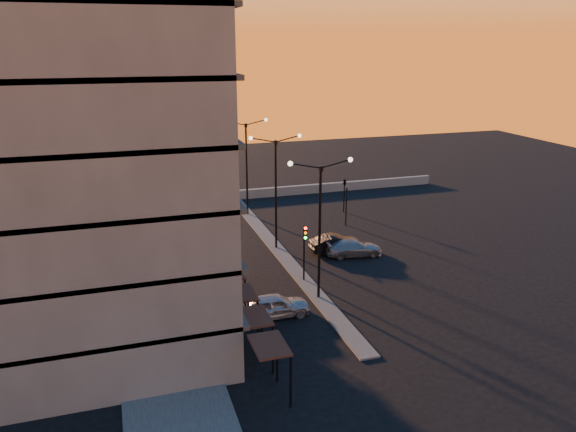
{
  "coord_description": "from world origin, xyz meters",
  "views": [
    {
      "loc": [
        -12.37,
        -32.11,
        16.46
      ],
      "look_at": [
        -0.59,
        4.9,
        4.4
      ],
      "focal_mm": 35.0,
      "sensor_mm": 36.0,
      "label": 1
    }
  ],
  "objects_px": {
    "streetlamp_mid": "(276,183)",
    "car_sedan": "(336,243)",
    "traffic_light_main": "(305,244)",
    "car_hatchback": "(275,306)",
    "car_wagon": "(354,248)"
  },
  "relations": [
    {
      "from": "traffic_light_main",
      "to": "car_wagon",
      "type": "distance_m",
      "value": 6.98
    },
    {
      "from": "car_wagon",
      "to": "car_sedan",
      "type": "bearing_deg",
      "value": 47.03
    },
    {
      "from": "car_sedan",
      "to": "car_wagon",
      "type": "distance_m",
      "value": 1.6
    },
    {
      "from": "car_hatchback",
      "to": "car_wagon",
      "type": "distance_m",
      "value": 12.15
    },
    {
      "from": "traffic_light_main",
      "to": "car_hatchback",
      "type": "bearing_deg",
      "value": -128.03
    },
    {
      "from": "car_hatchback",
      "to": "car_wagon",
      "type": "xyz_separation_m",
      "value": [
        8.98,
        8.18,
        -0.08
      ]
    },
    {
      "from": "car_hatchback",
      "to": "car_sedan",
      "type": "bearing_deg",
      "value": -40.79
    },
    {
      "from": "car_wagon",
      "to": "streetlamp_mid",
      "type": "bearing_deg",
      "value": 65.39
    },
    {
      "from": "traffic_light_main",
      "to": "car_sedan",
      "type": "height_order",
      "value": "traffic_light_main"
    },
    {
      "from": "streetlamp_mid",
      "to": "car_sedan",
      "type": "distance_m",
      "value": 6.97
    },
    {
      "from": "streetlamp_mid",
      "to": "car_sedan",
      "type": "xyz_separation_m",
      "value": [
        4.46,
        -2.19,
        -4.88
      ]
    },
    {
      "from": "car_hatchback",
      "to": "traffic_light_main",
      "type": "bearing_deg",
      "value": -38.59
    },
    {
      "from": "car_sedan",
      "to": "traffic_light_main",
      "type": "bearing_deg",
      "value": 138.97
    },
    {
      "from": "car_sedan",
      "to": "car_wagon",
      "type": "relative_size",
      "value": 0.95
    },
    {
      "from": "traffic_light_main",
      "to": "streetlamp_mid",
      "type": "bearing_deg",
      "value": 90.0
    }
  ]
}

